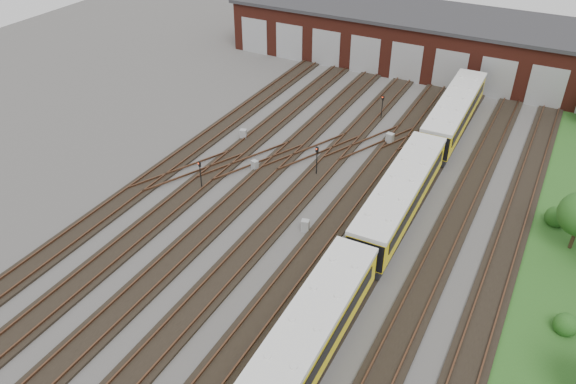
% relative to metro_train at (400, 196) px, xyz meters
% --- Properties ---
extents(ground, '(120.00, 120.00, 0.00)m').
position_rel_metro_train_xyz_m(ground, '(-6.00, -8.14, -1.95)').
color(ground, '#474441').
rests_on(ground, ground).
extents(track_network, '(30.40, 70.00, 0.33)m').
position_rel_metro_train_xyz_m(track_network, '(-6.17, -7.55, -1.85)').
color(track_network, black).
rests_on(track_network, ground).
extents(maintenance_shed, '(51.00, 12.50, 6.35)m').
position_rel_metro_train_xyz_m(maintenance_shed, '(-6.01, 31.83, 1.25)').
color(maintenance_shed, '#541E15').
rests_on(maintenance_shed, ground).
extents(metro_train, '(3.04, 47.38, 3.17)m').
position_rel_metro_train_xyz_m(metro_train, '(0.00, 0.00, 0.00)').
color(metro_train, black).
rests_on(metro_train, ground).
extents(signal_mast_0, '(0.26, 0.25, 2.73)m').
position_rel_metro_train_xyz_m(signal_mast_0, '(-8.09, 2.58, -0.19)').
color(signal_mast_0, black).
rests_on(signal_mast_0, ground).
extents(signal_mast_1, '(0.26, 0.25, 2.55)m').
position_rel_metro_train_xyz_m(signal_mast_1, '(-15.52, -3.68, -0.30)').
color(signal_mast_1, black).
rests_on(signal_mast_1, ground).
extents(signal_mast_2, '(0.25, 0.24, 2.56)m').
position_rel_metro_train_xyz_m(signal_mast_2, '(-6.92, 15.25, -0.30)').
color(signal_mast_2, black).
rests_on(signal_mast_2, ground).
extents(signal_mast_3, '(0.27, 0.26, 3.00)m').
position_rel_metro_train_xyz_m(signal_mast_3, '(-0.65, -2.21, -0.03)').
color(signal_mast_3, black).
rests_on(signal_mast_3, ground).
extents(relay_cabinet_0, '(0.64, 0.58, 0.89)m').
position_rel_metro_train_xyz_m(relay_cabinet_0, '(-13.18, 0.90, -1.51)').
color(relay_cabinet_0, '#95989A').
rests_on(relay_cabinet_0, ground).
extents(relay_cabinet_1, '(0.71, 0.65, 0.99)m').
position_rel_metro_train_xyz_m(relay_cabinet_1, '(-16.99, 5.19, -1.46)').
color(relay_cabinet_1, '#95989A').
rests_on(relay_cabinet_1, ground).
extents(relay_cabinet_2, '(0.67, 0.60, 0.95)m').
position_rel_metro_train_xyz_m(relay_cabinet_2, '(-5.49, -4.78, -1.48)').
color(relay_cabinet_2, '#95989A').
rests_on(relay_cabinet_2, ground).
extents(relay_cabinet_3, '(0.72, 0.62, 1.09)m').
position_rel_metro_train_xyz_m(relay_cabinet_3, '(-4.45, 10.75, -1.41)').
color(relay_cabinet_3, '#95989A').
rests_on(relay_cabinet_3, ground).
extents(relay_cabinet_4, '(0.73, 0.67, 0.98)m').
position_rel_metro_train_xyz_m(relay_cabinet_4, '(-0.94, 7.06, -1.46)').
color(relay_cabinet_4, '#95989A').
rests_on(relay_cabinet_4, ground).
extents(bush_0, '(1.44, 1.44, 1.44)m').
position_rel_metro_train_xyz_m(bush_0, '(12.43, -6.24, -1.23)').
color(bush_0, '#184513').
rests_on(bush_0, ground).
extents(bush_1, '(1.65, 1.65, 1.65)m').
position_rel_metro_train_xyz_m(bush_1, '(10.66, 4.83, -1.13)').
color(bush_1, '#184513').
rests_on(bush_1, ground).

